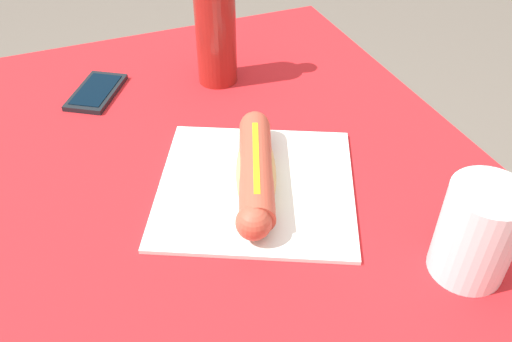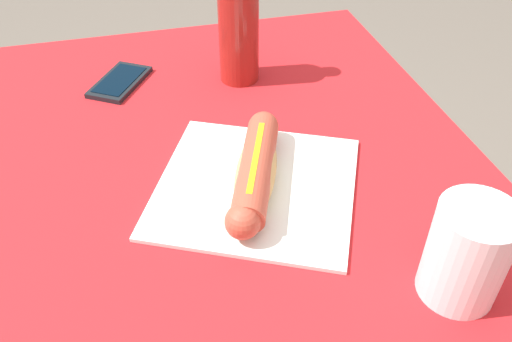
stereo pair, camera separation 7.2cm
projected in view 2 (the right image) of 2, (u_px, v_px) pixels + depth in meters
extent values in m
cylinder|color=brown|center=(78.00, 218.00, 1.24)|extent=(0.07, 0.07, 0.71)
cylinder|color=brown|center=(306.00, 179.00, 1.35)|extent=(0.07, 0.07, 0.71)
cube|color=brown|center=(222.00, 184.00, 0.78)|extent=(0.92, 0.72, 0.03)
cube|color=red|center=(222.00, 175.00, 0.76)|extent=(0.98, 0.78, 0.00)
cube|color=white|center=(256.00, 186.00, 0.74)|extent=(0.35, 0.35, 0.01)
ellipsoid|color=tan|center=(256.00, 172.00, 0.72)|extent=(0.20, 0.12, 0.05)
cylinder|color=#BC4C38|center=(256.00, 169.00, 0.72)|extent=(0.20, 0.11, 0.05)
sphere|color=#BC4C38|center=(247.00, 221.00, 0.64)|extent=(0.04, 0.04, 0.04)
sphere|color=#BC4C38|center=(263.00, 127.00, 0.79)|extent=(0.04, 0.04, 0.04)
cube|color=yellow|center=(256.00, 157.00, 0.71)|extent=(0.14, 0.06, 0.00)
cube|color=black|center=(120.00, 82.00, 0.95)|extent=(0.14, 0.12, 0.01)
cube|color=black|center=(119.00, 79.00, 0.95)|extent=(0.12, 0.10, 0.00)
cylinder|color=maroon|center=(239.00, 36.00, 0.92)|extent=(0.07, 0.07, 0.16)
cylinder|color=white|center=(467.00, 253.00, 0.57)|extent=(0.09, 0.09, 0.12)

